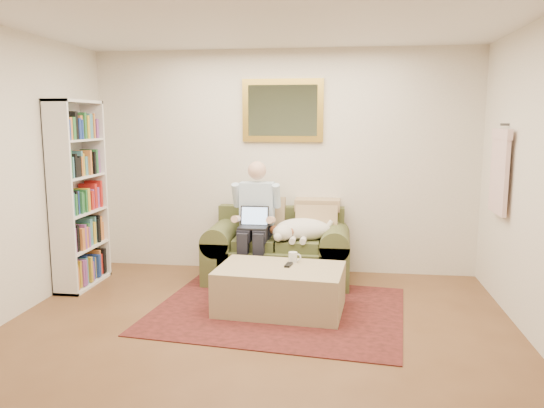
% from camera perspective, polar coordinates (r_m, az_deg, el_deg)
% --- Properties ---
extents(room_shell, '(4.51, 5.00, 2.61)m').
position_cam_1_polar(room_shell, '(4.14, -2.25, 2.20)').
color(room_shell, brown).
rests_on(room_shell, ground).
extents(rug, '(2.50, 2.09, 0.01)m').
position_cam_1_polar(rug, '(5.14, 0.65, -11.32)').
color(rug, black).
rests_on(rug, room_shell).
extents(sofa, '(1.59, 0.81, 0.96)m').
position_cam_1_polar(sofa, '(5.99, 0.65, -5.63)').
color(sofa, brown).
rests_on(sofa, room_shell).
extents(seated_man, '(0.53, 0.75, 1.34)m').
position_cam_1_polar(seated_man, '(5.80, -1.87, -2.13)').
color(seated_man, '#8CB4D8').
rests_on(seated_man, sofa).
extents(laptop, '(0.31, 0.24, 0.22)m').
position_cam_1_polar(laptop, '(5.73, -1.97, -1.93)').
color(laptop, black).
rests_on(laptop, seated_man).
extents(sleeping_dog, '(0.66, 0.41, 0.24)m').
position_cam_1_polar(sleeping_dog, '(5.81, 3.36, -2.73)').
color(sleeping_dog, white).
rests_on(sleeping_dog, sofa).
extents(ottoman, '(1.22, 0.84, 0.42)m').
position_cam_1_polar(ottoman, '(5.07, 0.89, -9.14)').
color(ottoman, tan).
rests_on(ottoman, room_shell).
extents(coffee_mug, '(0.08, 0.08, 0.10)m').
position_cam_1_polar(coffee_mug, '(5.18, 2.26, -5.74)').
color(coffee_mug, white).
rests_on(coffee_mug, ottoman).
extents(tv_remote, '(0.07, 0.16, 0.02)m').
position_cam_1_polar(tv_remote, '(5.06, 1.79, -6.56)').
color(tv_remote, black).
rests_on(tv_remote, ottoman).
extents(bookshelf, '(0.28, 0.80, 2.00)m').
position_cam_1_polar(bookshelf, '(6.05, -20.08, 0.95)').
color(bookshelf, white).
rests_on(bookshelf, room_shell).
extents(wall_mirror, '(0.94, 0.04, 0.72)m').
position_cam_1_polar(wall_mirror, '(6.21, 1.15, 10.02)').
color(wall_mirror, gold).
rests_on(wall_mirror, room_shell).
extents(hanging_shirt, '(0.06, 0.52, 0.90)m').
position_cam_1_polar(hanging_shirt, '(5.51, 23.30, 3.70)').
color(hanging_shirt, beige).
rests_on(hanging_shirt, room_shell).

